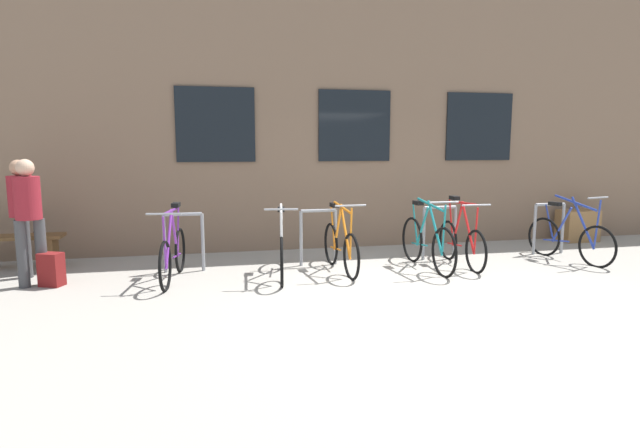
# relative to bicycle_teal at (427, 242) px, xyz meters

# --- Properties ---
(ground_plane) EXTENTS (42.00, 42.00, 0.00)m
(ground_plane) POSITION_rel_bicycle_teal_xyz_m (-0.61, -1.33, -0.39)
(ground_plane) COLOR #9E998E
(storefront_building) EXTENTS (28.00, 5.42, 5.29)m
(storefront_building) POSITION_rel_bicycle_teal_xyz_m (-0.61, 4.55, 2.25)
(storefront_building) COLOR #7A604C
(storefront_building) RESTS_ON ground
(bike_rack) EXTENTS (6.59, 0.05, 0.87)m
(bike_rack) POSITION_rel_bicycle_teal_xyz_m (-0.54, 0.57, 0.13)
(bike_rack) COLOR gray
(bike_rack) RESTS_ON ground
(bicycle_teal) EXTENTS (0.44, 1.79, 1.08)m
(bicycle_teal) POSITION_rel_bicycle_teal_xyz_m (0.00, 0.00, 0.00)
(bicycle_teal) COLOR black
(bicycle_teal) RESTS_ON ground
(bicycle_orange) EXTENTS (0.44, 1.65, 1.05)m
(bicycle_orange) POSITION_rel_bicycle_teal_xyz_m (-1.31, 0.12, -0.02)
(bicycle_orange) COLOR black
(bicycle_orange) RESTS_ON ground
(bicycle_purple) EXTENTS (0.44, 1.69, 1.05)m
(bicycle_purple) POSITION_rel_bicycle_teal_xyz_m (-3.67, 0.09, -0.02)
(bicycle_purple) COLOR black
(bicycle_purple) RESTS_ON ground
(bicycle_red) EXTENTS (0.44, 1.61, 1.06)m
(bicycle_red) POSITION_rel_bicycle_teal_xyz_m (0.59, 0.07, -0.02)
(bicycle_red) COLOR black
(bicycle_red) RESTS_ON ground
(bicycle_blue) EXTENTS (0.53, 1.61, 1.08)m
(bicycle_blue) POSITION_rel_bicycle_teal_xyz_m (2.43, 0.00, -0.03)
(bicycle_blue) COLOR black
(bicycle_blue) RESTS_ON ground
(bicycle_white) EXTENTS (0.44, 1.75, 1.04)m
(bicycle_white) POSITION_rel_bicycle_teal_xyz_m (-2.19, 0.01, -0.02)
(bicycle_white) COLOR black
(bicycle_white) RESTS_ON ground
(wooden_bench) EXTENTS (1.59, 0.40, 0.51)m
(wooden_bench) POSITION_rel_bicycle_teal_xyz_m (-6.12, 1.27, -0.03)
(wooden_bench) COLOR brown
(wooden_bench) RESTS_ON ground
(person_by_bench) EXTENTS (0.34, 0.32, 1.66)m
(person_by_bench) POSITION_rel_bicycle_teal_xyz_m (-5.44, 0.15, 0.56)
(person_by_bench) COLOR #3F3F42
(person_by_bench) RESTS_ON ground
(person_browsing) EXTENTS (0.32, 0.34, 1.63)m
(person_browsing) POSITION_rel_bicycle_teal_xyz_m (-5.72, 0.77, 0.55)
(person_browsing) COLOR #3F3F42
(person_browsing) RESTS_ON ground
(backpack) EXTENTS (0.34, 0.29, 0.44)m
(backpack) POSITION_rel_bicycle_teal_xyz_m (-5.22, 0.11, -0.17)
(backpack) COLOR maroon
(backpack) RESTS_ON ground
(planter_box) EXTENTS (0.70, 0.44, 0.60)m
(planter_box) POSITION_rel_bicycle_teal_xyz_m (3.78, 1.52, -0.09)
(planter_box) COLOR olive
(planter_box) RESTS_ON ground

